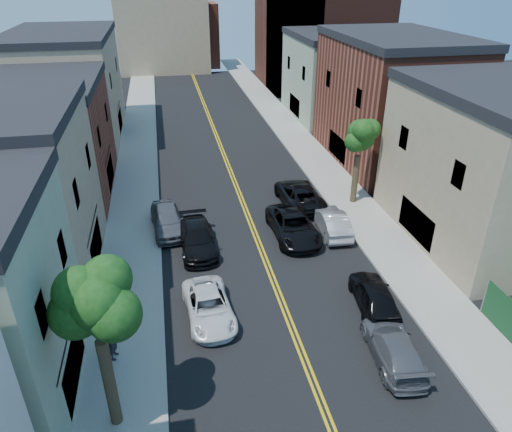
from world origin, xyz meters
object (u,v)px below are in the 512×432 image
dark_car_right_far (299,194)px  pedestrian_left (112,341)px  black_suv_lane (293,226)px  white_pickup (209,307)px  grey_car_left (167,220)px  black_car_left (197,239)px  silver_car_right (332,222)px  grey_car_right (393,347)px  black_car_right (374,295)px

dark_car_right_far → pedestrian_left: size_ratio=3.07×
black_suv_lane → white_pickup: bearing=-133.3°
dark_car_right_far → black_suv_lane: bearing=68.8°
grey_car_left → black_suv_lane: (7.83, -2.30, -0.05)m
black_car_left → silver_car_right: 8.74m
grey_car_right → black_car_right: black_car_right is taller
grey_car_left → black_car_right: 14.08m
silver_car_right → black_suv_lane: black_suv_lane is taller
white_pickup → pedestrian_left: 4.84m
dark_car_right_far → grey_car_right: bearing=88.7°
pedestrian_left → black_suv_lane: bearing=-39.2°
grey_car_right → silver_car_right: (1.13, 11.21, 0.07)m
white_pickup → grey_car_right: size_ratio=1.01×
grey_car_left → black_car_left: grey_car_left is taller
silver_car_right → dark_car_right_far: (-0.98, 4.28, 0.05)m
black_car_right → silver_car_right: (0.49, 7.74, -0.00)m
dark_car_right_far → black_suv_lane: 4.63m
white_pickup → silver_car_right: bearing=34.0°
grey_car_left → pedestrian_left: (-2.68, -11.10, 0.27)m
silver_car_right → black_suv_lane: size_ratio=0.82×
black_car_left → black_car_right: bearing=-43.1°
black_suv_lane → dark_car_right_far: bearing=68.3°
grey_car_left → dark_car_right_far: (9.45, 2.04, -0.02)m
grey_car_right → pedestrian_left: pedestrian_left is taller
black_car_right → dark_car_right_far: bearing=-80.4°
white_pickup → pedestrian_left: pedestrian_left is taller
grey_car_left → black_car_left: size_ratio=0.94×
grey_car_right → black_car_left: bearing=-48.7°
grey_car_left → black_car_right: (9.94, -9.97, -0.07)m
silver_car_right → pedestrian_left: (-13.11, -8.86, 0.34)m
black_car_right → pedestrian_left: 12.68m
black_car_right → silver_car_right: bearing=-86.3°
grey_car_left → black_car_left: 3.14m
white_pickup → grey_car_left: (-1.70, 9.09, 0.17)m
grey_car_right → pedestrian_left: bearing=-4.9°
black_car_right → dark_car_right_far: size_ratio=0.76×
white_pickup → grey_car_right: grey_car_right is taller
black_car_left → silver_car_right: size_ratio=1.13×
white_pickup → dark_car_right_far: bearing=51.0°
black_car_right → pedestrian_left: size_ratio=2.34×
white_pickup → silver_car_right: (8.73, 6.86, 0.10)m
silver_car_right → grey_car_right: bearing=87.5°
grey_car_left → grey_car_right: size_ratio=1.04×
white_pickup → dark_car_right_far: (7.75, 11.13, 0.15)m
grey_car_left → silver_car_right: bearing=-17.1°
grey_car_right → dark_car_right_far: dark_car_right_far is taller
grey_car_left → black_car_left: bearing=-62.2°
silver_car_right → grey_car_left: bearing=-8.8°
white_pickup → black_car_left: 6.45m
grey_car_left → pedestrian_left: 11.42m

